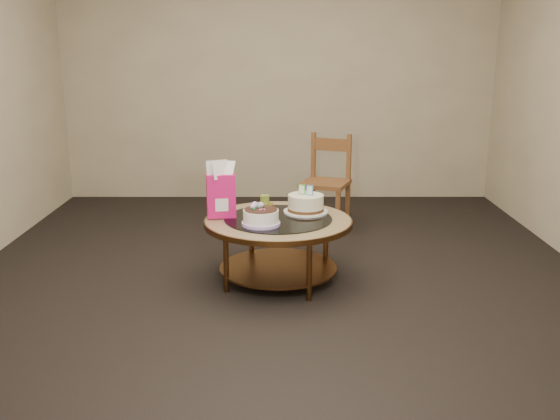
{
  "coord_description": "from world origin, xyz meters",
  "views": [
    {
      "loc": [
        0.01,
        -4.11,
        1.61
      ],
      "look_at": [
        0.01,
        0.02,
        0.51
      ],
      "focal_mm": 40.0,
      "sensor_mm": 36.0,
      "label": 1
    }
  ],
  "objects_px": {
    "gift_bag": "(221,190)",
    "dining_chair": "(326,181)",
    "coffee_table": "(278,229)",
    "decorated_cake": "(261,218)",
    "cream_cake": "(306,204)"
  },
  "relations": [
    {
      "from": "coffee_table",
      "to": "cream_cake",
      "type": "bearing_deg",
      "value": 38.22
    },
    {
      "from": "coffee_table",
      "to": "dining_chair",
      "type": "bearing_deg",
      "value": 72.07
    },
    {
      "from": "decorated_cake",
      "to": "dining_chair",
      "type": "bearing_deg",
      "value": 69.94
    },
    {
      "from": "cream_cake",
      "to": "gift_bag",
      "type": "height_order",
      "value": "gift_bag"
    },
    {
      "from": "decorated_cake",
      "to": "cream_cake",
      "type": "xyz_separation_m",
      "value": [
        0.31,
        0.32,
        0.01
      ]
    },
    {
      "from": "coffee_table",
      "to": "decorated_cake",
      "type": "height_order",
      "value": "decorated_cake"
    },
    {
      "from": "decorated_cake",
      "to": "dining_chair",
      "type": "distance_m",
      "value": 1.59
    },
    {
      "from": "cream_cake",
      "to": "dining_chair",
      "type": "xyz_separation_m",
      "value": [
        0.23,
        1.17,
        -0.09
      ]
    },
    {
      "from": "decorated_cake",
      "to": "gift_bag",
      "type": "height_order",
      "value": "gift_bag"
    },
    {
      "from": "dining_chair",
      "to": "gift_bag",
      "type": "bearing_deg",
      "value": -101.85
    },
    {
      "from": "decorated_cake",
      "to": "gift_bag",
      "type": "distance_m",
      "value": 0.37
    },
    {
      "from": "gift_bag",
      "to": "coffee_table",
      "type": "bearing_deg",
      "value": -14.66
    },
    {
      "from": "gift_bag",
      "to": "dining_chair",
      "type": "distance_m",
      "value": 1.54
    },
    {
      "from": "coffee_table",
      "to": "cream_cake",
      "type": "height_order",
      "value": "cream_cake"
    },
    {
      "from": "cream_cake",
      "to": "dining_chair",
      "type": "distance_m",
      "value": 1.2
    }
  ]
}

